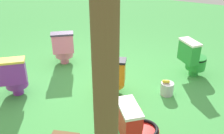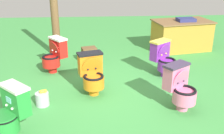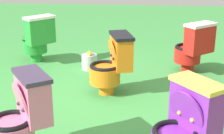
# 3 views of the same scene
# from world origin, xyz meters

# --- Properties ---
(ground) EXTENTS (14.00, 14.00, 0.00)m
(ground) POSITION_xyz_m (0.00, 0.00, 0.00)
(ground) COLOR #429947
(toilet_pink) EXTENTS (0.61, 0.63, 0.73)m
(toilet_pink) POSITION_xyz_m (0.99, -0.53, 0.37)
(toilet_pink) COLOR pink
(toilet_pink) RESTS_ON ground
(toilet_red) EXTENTS (0.64, 0.62, 0.73)m
(toilet_red) POSITION_xyz_m (-1.19, 1.14, 0.37)
(toilet_red) COLOR red
(toilet_red) RESTS_ON ground
(toilet_orange) EXTENTS (0.53, 0.59, 0.73)m
(toilet_orange) POSITION_xyz_m (-0.39, 0.10, 0.37)
(toilet_orange) COLOR orange
(toilet_orange) RESTS_ON ground
(toilet_green) EXTENTS (0.63, 0.63, 0.73)m
(toilet_green) POSITION_xyz_m (-1.46, -1.13, 0.37)
(toilet_green) COLOR green
(toilet_green) RESTS_ON ground
(toilet_purple) EXTENTS (0.62, 0.64, 0.73)m
(toilet_purple) POSITION_xyz_m (1.05, 0.78, 0.37)
(toilet_purple) COLOR purple
(toilet_purple) RESTS_ON ground
(vendor_table) EXTENTS (1.59, 1.11, 0.85)m
(vendor_table) POSITION_xyz_m (1.94, 2.45, 0.39)
(vendor_table) COLOR #B7842D
(vendor_table) RESTS_ON ground
(wooden_post) EXTENTS (0.18, 0.18, 2.23)m
(wooden_post) POSITION_xyz_m (-1.26, 2.10, 1.12)
(wooden_post) COLOR brown
(wooden_post) RESTS_ON ground
(small_crate) EXTENTS (0.38, 0.32, 0.36)m
(small_crate) POSITION_xyz_m (-0.47, 1.63, 0.18)
(small_crate) COLOR brown
(small_crate) RESTS_ON ground
(lemon_bucket) EXTENTS (0.22, 0.22, 0.28)m
(lemon_bucket) POSITION_xyz_m (-1.21, -0.31, 0.12)
(lemon_bucket) COLOR #B7B7BF
(lemon_bucket) RESTS_ON ground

